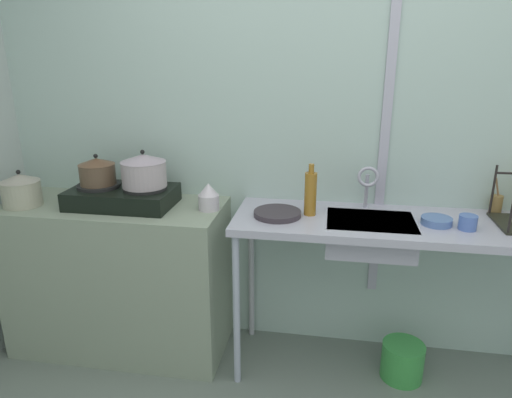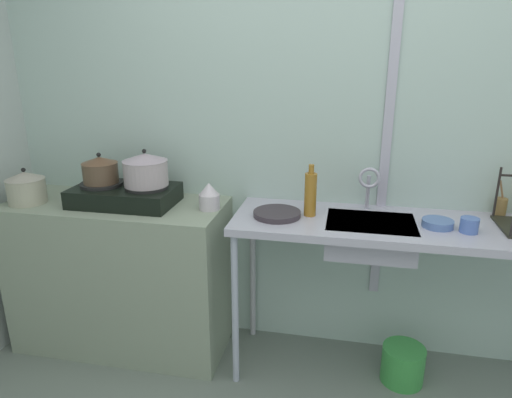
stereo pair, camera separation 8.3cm
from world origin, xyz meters
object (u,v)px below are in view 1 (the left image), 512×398
Objects in this scene: pot_on_left_burner at (97,171)px; pot_beside_stove at (21,190)px; utensil_jar at (496,204)px; percolator at (209,197)px; frying_pan at (277,213)px; pot_on_right_burner at (144,170)px; cup_by_rack at (468,222)px; small_bowl_on_drainboard at (436,221)px; bottle_by_sink at (310,193)px; stove at (123,196)px; faucet at (368,180)px; bucket_on_floor at (402,361)px; sink_basin at (370,235)px.

pot_on_left_burner is 0.44m from pot_beside_stove.
pot_on_left_burner is at bearing -174.39° from utensil_jar.
percolator reaches higher than frying_pan.
cup_by_rack is (1.66, -0.07, -0.17)m from pot_on_right_burner.
small_bowl_on_drainboard is at bearing -1.49° from percolator.
frying_pan is at bearing -2.42° from pot_on_right_burner.
pot_on_left_burner is at bearing 178.23° from frying_pan.
pot_on_right_burner is (0.27, -0.00, 0.02)m from pot_on_left_burner.
cup_by_rack is 0.31× the size of bottle_by_sink.
pot_on_left_burner is 1.94m from cup_by_rack.
faucet is at bearing 6.40° from stove.
faucet reaches higher than frying_pan.
pot_on_left_burner is at bearing -179.08° from bottle_by_sink.
frying_pan is at bearing 179.27° from bucket_on_floor.
bucket_on_floor is at bearing -37.66° from faucet.
pot_on_left_burner reaches higher than pot_beside_stove.
sink_basin reaches higher than bucket_on_floor.
stove is 2.87× the size of pot_on_left_burner.
bottle_by_sink reaches higher than bucket_on_floor.
faucet is at bearing 7.37° from pot_beside_stove.
sink_basin is (1.35, -0.01, -0.14)m from stove.
percolator is 1.53m from utensil_jar.
pot_on_right_burner reaches higher than cup_by_rack.
pot_beside_stove is at bearing -174.37° from percolator.
bottle_by_sink reaches higher than small_bowl_on_drainboard.
percolator is (0.49, 0.01, 0.02)m from stove.
bottle_by_sink is (0.17, 0.05, 0.10)m from frying_pan.
frying_pan is 2.89× the size of cup_by_rack.
percolator is (0.35, 0.01, -0.14)m from pot_on_right_burner.
pot_beside_stove is 1.42m from frying_pan.
stove is 2.92× the size of utensil_jar.
frying_pan is at bearing -177.70° from sink_basin.
bottle_by_sink is (-0.63, 0.04, 0.10)m from small_bowl_on_drainboard.
percolator is 1.73× the size of cup_by_rack.
bucket_on_floor is (-0.09, -0.02, -0.82)m from small_bowl_on_drainboard.
bottle_by_sink is (0.54, 0.01, 0.05)m from percolator.
bucket_on_floor is (2.12, 0.05, -0.89)m from pot_beside_stove.
bottle_by_sink is (1.58, 0.11, 0.03)m from pot_beside_stove.
pot_on_right_burner is 1.20m from faucet.
utensil_jar is at bearing 12.00° from frying_pan.
bottle_by_sink is at bearing 16.74° from frying_pan.
faucet is 0.53m from cup_by_rack.
pot_on_right_burner is 0.76m from frying_pan.
cup_by_rack is at bearing -3.31° from percolator.
utensil_jar is (1.14, 0.24, 0.04)m from frying_pan.
pot_beside_stove is 2.21m from small_bowl_on_drainboard.
stove is at bearing -178.96° from bottle_by_sink.
pot_on_right_burner is at bearing 177.70° from cup_by_rack.
stove reaches higher than small_bowl_on_drainboard.
pot_on_right_burner is at bearing -178.81° from bottle_by_sink.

